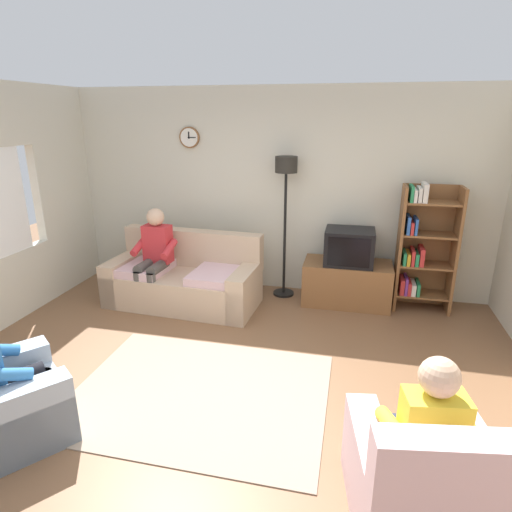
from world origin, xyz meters
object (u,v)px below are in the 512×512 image
Objects in this scene: armchair_near_bookshelf at (423,484)px; person_in_left_armchair at (1,366)px; tv_stand at (347,283)px; bookshelf at (422,248)px; couch at (184,280)px; floor_lamp at (286,188)px; person_on_couch at (154,252)px; tv at (349,247)px; person_in_right_armchair at (425,429)px.

armchair_near_bookshelf is 2.93m from person_in_left_armchair.
tv_stand is 3.19m from armchair_near_bookshelf.
bookshelf is at bearing 4.78° from tv_stand.
bookshelf reaches higher than couch.
floor_lamp is 1.49× the size of person_on_couch.
person_in_left_armchair is (-2.40, -3.03, -0.17)m from tv.
person_in_right_armchair reaches higher than armchair_near_bookshelf.
couch is at bearing 18.06° from person_on_couch.
couch is at bearing 82.26° from person_in_left_armchair.
floor_lamp reaches higher than bookshelf.
person_in_left_armchair reaches higher than couch.
bookshelf reaches higher than tv_stand.
person_on_couch reaches higher than tv_stand.
tv is 0.32× the size of floor_lamp.
couch is 1.57× the size of person_on_couch.
tv_stand is (2.04, 0.46, -0.04)m from couch.
tv is (2.04, 0.44, 0.46)m from couch.
tv is at bearing 51.67° from person_in_left_armchair.
person_in_left_armchair is at bearing -136.25° from bookshelf.
bookshelf is at bearing 11.18° from person_on_couch.
armchair_near_bookshelf is 3.90m from person_on_couch.
tv is at bearing -90.00° from tv_stand.
floor_lamp reaches higher than person_in_right_armchair.
person_on_couch is 3.81m from person_in_right_armchair.
armchair_near_bookshelf is 0.33m from person_in_right_armchair.
armchair_near_bookshelf is at bearing -80.62° from person_in_right_armchair.
bookshelf is (0.87, 0.10, 0.02)m from tv.
tv_stand is at bearing 12.68° from couch.
tv_stand is 1.83× the size of tv.
tv is 0.38× the size of bookshelf.
person_on_couch is 1.11× the size of person_in_right_armchair.
person_in_left_armchair reaches higher than tv_stand.
person_in_right_armchair is at bearing -0.15° from person_in_left_armchair.
tv is 3.87m from person_in_left_armchair.
person_in_right_armchair reaches higher than tv_stand.
person_on_couch is at bearing -167.10° from tv.
couch and armchair_near_bookshelf have the same top height.
couch is 1.74× the size of person_in_right_armchair.
tv is 0.88m from bookshelf.
person_in_right_armchair is (0.51, -3.04, -0.17)m from tv.
person_on_couch is at bearing 89.64° from person_in_left_armchair.
person_on_couch is (-3.25, -0.64, -0.09)m from bookshelf.
bookshelf is 4.53m from person_in_left_armchair.
couch is 1.95× the size of armchair_near_bookshelf.
person_in_right_armchair is at bearing 99.38° from armchair_near_bookshelf.
floor_lamp is at bearing 24.82° from couch.
floor_lamp reaches higher than couch.
person_in_left_armchair is at bearing 178.12° from armchair_near_bookshelf.
person_on_couch is 2.49m from person_in_left_armchair.
person_in_right_armchair is at bearing -67.01° from floor_lamp.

